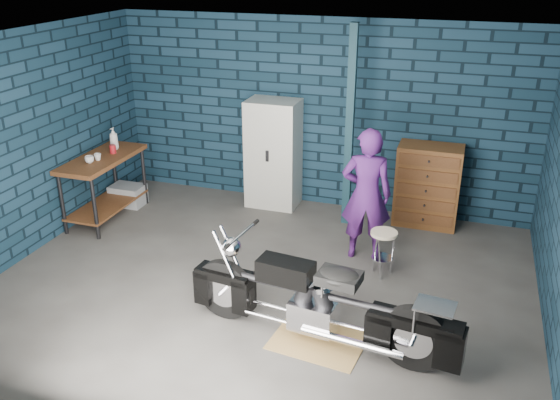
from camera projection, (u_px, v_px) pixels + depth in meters
The scene contains 15 objects.
ground at pixel (261, 285), 6.76m from camera, with size 6.00×6.00×0.00m, color #53514E.
room_walls at pixel (276, 110), 6.49m from camera, with size 6.02×5.01×2.71m.
support_post at pixel (350, 129), 7.77m from camera, with size 0.10×0.10×2.70m, color #122D38.
workbench at pixel (105, 188), 8.25m from camera, with size 0.60×1.40×0.91m, color brown.
drip_mat at pixel (318, 341), 5.78m from camera, with size 0.88×0.66×0.01m, color olive.
motorcycle at pixel (319, 297), 5.58m from camera, with size 2.30×0.62×1.02m, color black, non-canonical shape.
person at pixel (366, 195), 7.06m from camera, with size 0.60×0.40×1.65m, color #4D1C69.
storage_bin at pixel (128, 195), 8.80m from camera, with size 0.48×0.34×0.30m, color gray.
locker at pixel (273, 154), 8.57m from camera, with size 0.74×0.53×1.58m, color silver.
tool_chest at pixel (427, 186), 8.02m from camera, with size 0.85×0.47×1.13m, color brown.
shop_stool at pixel (383, 254), 6.85m from camera, with size 0.31×0.31×0.56m, color beige, non-canonical shape.
cup_a at pixel (89, 159), 7.83m from camera, with size 0.12×0.12×0.09m, color beige.
cup_b at pixel (98, 157), 7.93m from camera, with size 0.10×0.10×0.09m, color beige.
mug_red at pixel (113, 149), 8.20m from camera, with size 0.09×0.09×0.12m, color #A4151D.
bottle at pixel (114, 138), 8.32m from camera, with size 0.12×0.12×0.31m, color gray.
Camera 1 is at (2.03, -5.47, 3.55)m, focal length 38.00 mm.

